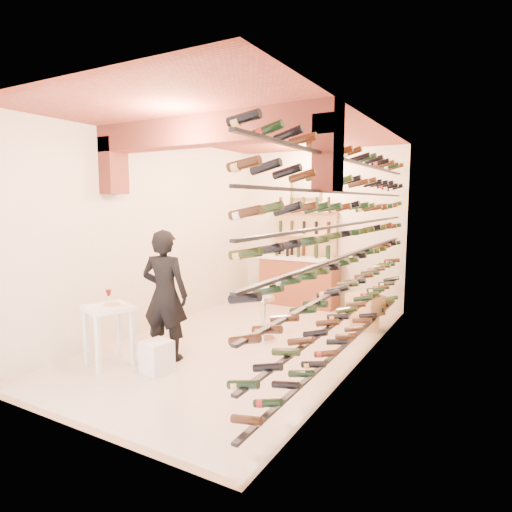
{
  "coord_description": "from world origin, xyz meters",
  "views": [
    {
      "loc": [
        3.3,
        -5.52,
        2.14
      ],
      "look_at": [
        0.0,
        0.3,
        1.3
      ],
      "focal_mm": 30.42,
      "sensor_mm": 36.0,
      "label": 1
    }
  ],
  "objects_px": {
    "white_stool": "(157,357)",
    "wine_rack": "(346,247)",
    "back_counter": "(299,280)",
    "chrome_barstool": "(264,314)",
    "person": "(165,295)",
    "tasting_table": "(108,317)",
    "crate_lower": "(365,322)"
  },
  "relations": [
    {
      "from": "tasting_table",
      "to": "white_stool",
      "type": "distance_m",
      "value": 0.84
    },
    {
      "from": "tasting_table",
      "to": "chrome_barstool",
      "type": "xyz_separation_m",
      "value": [
        1.23,
        1.95,
        -0.26
      ]
    },
    {
      "from": "back_counter",
      "to": "white_stool",
      "type": "xyz_separation_m",
      "value": [
        -0.07,
        -4.23,
        -0.33
      ]
    },
    {
      "from": "person",
      "to": "chrome_barstool",
      "type": "xyz_separation_m",
      "value": [
        0.77,
        1.39,
        -0.49
      ]
    },
    {
      "from": "chrome_barstool",
      "to": "crate_lower",
      "type": "relative_size",
      "value": 1.45
    },
    {
      "from": "back_counter",
      "to": "tasting_table",
      "type": "distance_m",
      "value": 4.42
    },
    {
      "from": "white_stool",
      "to": "tasting_table",
      "type": "bearing_deg",
      "value": -169.31
    },
    {
      "from": "back_counter",
      "to": "white_stool",
      "type": "bearing_deg",
      "value": -90.93
    },
    {
      "from": "person",
      "to": "back_counter",
      "type": "bearing_deg",
      "value": -108.97
    },
    {
      "from": "wine_rack",
      "to": "person",
      "type": "bearing_deg",
      "value": -151.81
    },
    {
      "from": "wine_rack",
      "to": "tasting_table",
      "type": "bearing_deg",
      "value": -146.64
    },
    {
      "from": "back_counter",
      "to": "crate_lower",
      "type": "bearing_deg",
      "value": -33.4
    },
    {
      "from": "wine_rack",
      "to": "person",
      "type": "distance_m",
      "value": 2.5
    },
    {
      "from": "wine_rack",
      "to": "back_counter",
      "type": "xyz_separation_m",
      "value": [
        -1.83,
        2.65,
        -1.02
      ]
    },
    {
      "from": "tasting_table",
      "to": "crate_lower",
      "type": "relative_size",
      "value": 2.05
    },
    {
      "from": "wine_rack",
      "to": "crate_lower",
      "type": "xyz_separation_m",
      "value": [
        -0.13,
        1.53,
        -1.41
      ]
    },
    {
      "from": "back_counter",
      "to": "chrome_barstool",
      "type": "distance_m",
      "value": 2.45
    },
    {
      "from": "wine_rack",
      "to": "person",
      "type": "xyz_separation_m",
      "value": [
        -2.13,
        -1.14,
        -0.66
      ]
    },
    {
      "from": "person",
      "to": "crate_lower",
      "type": "distance_m",
      "value": 3.42
    },
    {
      "from": "crate_lower",
      "to": "person",
      "type": "bearing_deg",
      "value": -126.83
    },
    {
      "from": "back_counter",
      "to": "crate_lower",
      "type": "xyz_separation_m",
      "value": [
        1.7,
        -1.12,
        -0.39
      ]
    },
    {
      "from": "back_counter",
      "to": "person",
      "type": "height_order",
      "value": "person"
    },
    {
      "from": "wine_rack",
      "to": "chrome_barstool",
      "type": "relative_size",
      "value": 8.27
    },
    {
      "from": "white_stool",
      "to": "crate_lower",
      "type": "distance_m",
      "value": 3.57
    },
    {
      "from": "wine_rack",
      "to": "back_counter",
      "type": "height_order",
      "value": "wine_rack"
    },
    {
      "from": "person",
      "to": "crate_lower",
      "type": "xyz_separation_m",
      "value": [
        2.0,
        2.67,
        -0.75
      ]
    },
    {
      "from": "wine_rack",
      "to": "white_stool",
      "type": "xyz_separation_m",
      "value": [
        -1.9,
        -1.58,
        -1.35
      ]
    },
    {
      "from": "chrome_barstool",
      "to": "back_counter",
      "type": "bearing_deg",
      "value": 101.01
    },
    {
      "from": "crate_lower",
      "to": "back_counter",
      "type": "bearing_deg",
      "value": 146.6
    },
    {
      "from": "person",
      "to": "crate_lower",
      "type": "relative_size",
      "value": 3.74
    },
    {
      "from": "white_stool",
      "to": "wine_rack",
      "type": "bearing_deg",
      "value": 39.69
    },
    {
      "from": "white_stool",
      "to": "person",
      "type": "relative_size",
      "value": 0.23
    }
  ]
}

